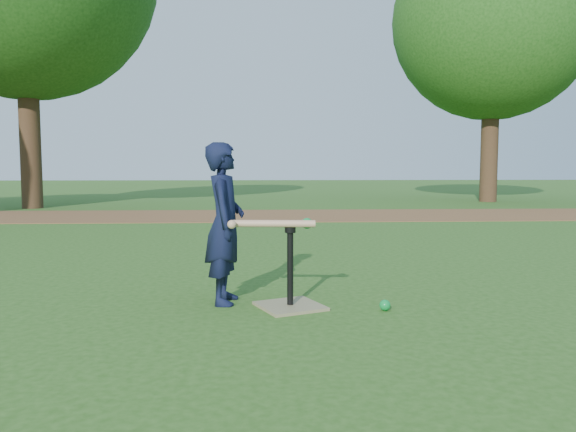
{
  "coord_description": "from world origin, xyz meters",
  "views": [
    {
      "loc": [
        -0.36,
        -4.36,
        1.03
      ],
      "look_at": [
        -0.12,
        -0.02,
        0.65
      ],
      "focal_mm": 35.0,
      "sensor_mm": 36.0,
      "label": 1
    }
  ],
  "objects": [
    {
      "name": "ground",
      "position": [
        0.0,
        0.0,
        0.0
      ],
      "size": [
        80.0,
        80.0,
        0.0
      ],
      "primitive_type": "plane",
      "color": "#285116",
      "rests_on": "ground"
    },
    {
      "name": "dirt_strip",
      "position": [
        0.0,
        7.5,
        0.01
      ],
      "size": [
        24.0,
        3.0,
        0.01
      ],
      "primitive_type": "cube",
      "color": "brown",
      "rests_on": "ground"
    },
    {
      "name": "child",
      "position": [
        -0.61,
        -0.13,
        0.61
      ],
      "size": [
        0.31,
        0.46,
        1.21
      ],
      "primitive_type": "imported",
      "rotation": [
        0.0,
        0.0,
        1.52
      ],
      "color": "black",
      "rests_on": "ground"
    },
    {
      "name": "wiffle_ball_ground",
      "position": [
        0.55,
        -0.44,
        0.04
      ],
      "size": [
        0.08,
        0.08,
        0.08
      ],
      "primitive_type": "sphere",
      "color": "#0C8B36",
      "rests_on": "ground"
    },
    {
      "name": "batting_tee",
      "position": [
        -0.12,
        -0.32,
        0.11
      ],
      "size": [
        0.56,
        0.56,
        0.61
      ],
      "color": "#8A7F57",
      "rests_on": "ground"
    },
    {
      "name": "swing_action",
      "position": [
        -0.22,
        -0.34,
        0.62
      ],
      "size": [
        0.63,
        0.14,
        0.08
      ],
      "color": "tan",
      "rests_on": "ground"
    },
    {
      "name": "tree_right",
      "position": [
        6.5,
        12.0,
        5.29
      ],
      "size": [
        5.8,
        5.8,
        8.21
      ],
      "color": "#382316",
      "rests_on": "ground"
    }
  ]
}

